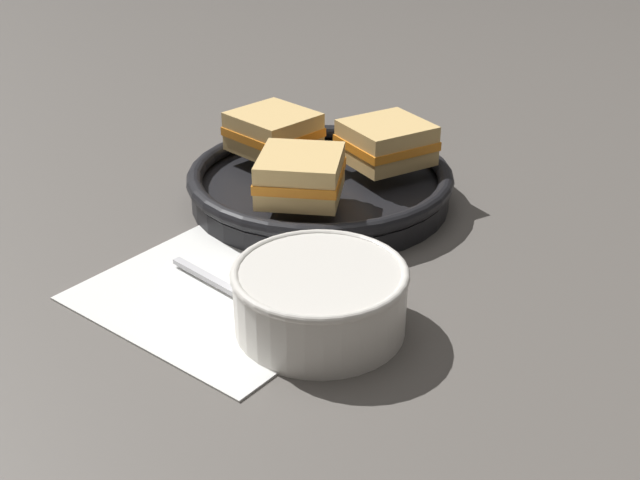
{
  "coord_description": "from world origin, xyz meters",
  "views": [
    {
      "loc": [
        0.36,
        -0.57,
        0.39
      ],
      "look_at": [
        0.0,
        0.02,
        0.03
      ],
      "focal_mm": 45.0,
      "sensor_mm": 36.0,
      "label": 1
    }
  ],
  "objects_px": {
    "sandwich_near_right": "(273,132)",
    "soup_bowl": "(320,295)",
    "sandwich_far_left": "(300,176)",
    "spoon": "(243,297)",
    "sandwich_near_left": "(386,142)",
    "skillet": "(320,184)"
  },
  "relations": [
    {
      "from": "sandwich_near_left",
      "to": "sandwich_far_left",
      "type": "height_order",
      "value": "same"
    },
    {
      "from": "soup_bowl",
      "to": "sandwich_near_right",
      "type": "bearing_deg",
      "value": 131.45
    },
    {
      "from": "skillet",
      "to": "sandwich_near_left",
      "type": "height_order",
      "value": "sandwich_near_left"
    },
    {
      "from": "spoon",
      "to": "sandwich_far_left",
      "type": "height_order",
      "value": "sandwich_far_left"
    },
    {
      "from": "spoon",
      "to": "sandwich_far_left",
      "type": "bearing_deg",
      "value": 114.66
    },
    {
      "from": "soup_bowl",
      "to": "sandwich_far_left",
      "type": "relative_size",
      "value": 1.28
    },
    {
      "from": "sandwich_near_left",
      "to": "sandwich_near_right",
      "type": "bearing_deg",
      "value": -163.51
    },
    {
      "from": "spoon",
      "to": "sandwich_near_left",
      "type": "distance_m",
      "value": 0.29
    },
    {
      "from": "spoon",
      "to": "sandwich_near_right",
      "type": "xyz_separation_m",
      "value": [
        -0.13,
        0.25,
        0.06
      ]
    },
    {
      "from": "skillet",
      "to": "sandwich_far_left",
      "type": "height_order",
      "value": "sandwich_far_left"
    },
    {
      "from": "soup_bowl",
      "to": "sandwich_far_left",
      "type": "distance_m",
      "value": 0.19
    },
    {
      "from": "sandwich_near_left",
      "to": "sandwich_far_left",
      "type": "distance_m",
      "value": 0.14
    },
    {
      "from": "spoon",
      "to": "sandwich_near_left",
      "type": "relative_size",
      "value": 1.17
    },
    {
      "from": "soup_bowl",
      "to": "sandwich_near_left",
      "type": "height_order",
      "value": "sandwich_near_left"
    },
    {
      "from": "skillet",
      "to": "sandwich_near_left",
      "type": "xyz_separation_m",
      "value": [
        0.05,
        0.06,
        0.04
      ]
    },
    {
      "from": "sandwich_near_right",
      "to": "sandwich_far_left",
      "type": "height_order",
      "value": "same"
    },
    {
      "from": "skillet",
      "to": "sandwich_near_left",
      "type": "relative_size",
      "value": 2.52
    },
    {
      "from": "soup_bowl",
      "to": "sandwich_near_right",
      "type": "height_order",
      "value": "sandwich_near_right"
    },
    {
      "from": "sandwich_near_left",
      "to": "spoon",
      "type": "bearing_deg",
      "value": -89.55
    },
    {
      "from": "skillet",
      "to": "sandwich_far_left",
      "type": "relative_size",
      "value": 2.57
    },
    {
      "from": "sandwich_near_right",
      "to": "soup_bowl",
      "type": "bearing_deg",
      "value": -48.55
    },
    {
      "from": "sandwich_near_left",
      "to": "sandwich_far_left",
      "type": "bearing_deg",
      "value": -103.51
    }
  ]
}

